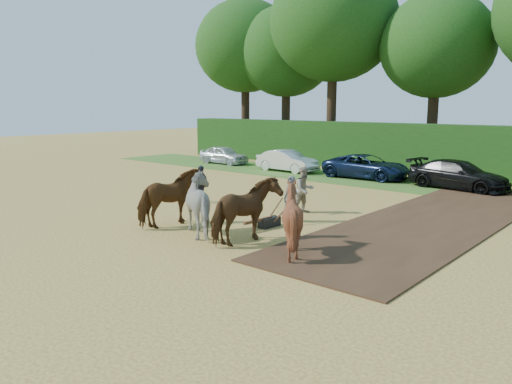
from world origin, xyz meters
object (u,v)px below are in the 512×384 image
object	(u,v)px
spectator_near	(304,190)
plough_team	(227,207)
parked_cars	(489,178)
spectator_far	(201,184)

from	to	relation	value
spectator_near	plough_team	bearing A→B (deg)	-157.74
spectator_near	parked_cars	distance (m)	10.20
spectator_far	plough_team	world-z (taller)	plough_team
spectator_far	plough_team	bearing A→B (deg)	-129.33
spectator_near	parked_cars	bearing A→B (deg)	-5.30
plough_team	parked_cars	world-z (taller)	plough_team
plough_team	parked_cars	size ratio (longest dim) A/B	0.18
spectator_far	parked_cars	bearing A→B (deg)	-43.50
spectator_far	parked_cars	world-z (taller)	spectator_far
spectator_near	spectator_far	distance (m)	4.71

